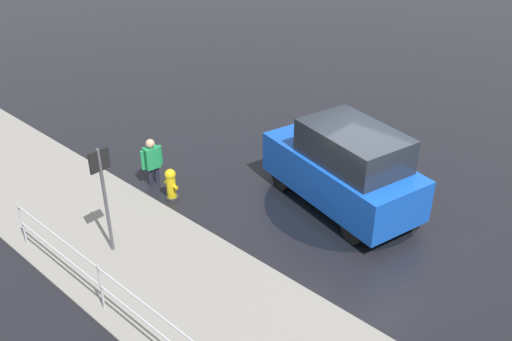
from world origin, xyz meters
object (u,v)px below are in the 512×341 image
at_px(sign_post, 103,186).
at_px(fire_hydrant, 171,184).
at_px(pedestrian, 152,159).
at_px(moving_hatchback, 344,167).

bearing_deg(sign_post, fire_hydrant, -73.21).
bearing_deg(pedestrian, fire_hydrant, 169.74).
height_order(moving_hatchback, pedestrian, moving_hatchback).
relative_size(fire_hydrant, pedestrian, 0.66).
height_order(fire_hydrant, sign_post, sign_post).
height_order(moving_hatchback, fire_hydrant, moving_hatchback).
relative_size(moving_hatchback, pedestrian, 3.44).
distance_m(moving_hatchback, pedestrian, 4.68).
distance_m(pedestrian, sign_post, 2.90).
height_order(pedestrian, sign_post, sign_post).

